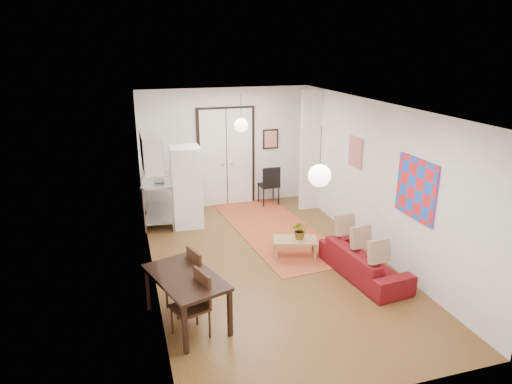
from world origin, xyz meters
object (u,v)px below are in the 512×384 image
object	(u,v)px
dining_chair_far	(189,298)
black_side_chair	(267,180)
coffee_table	(295,241)
dining_chair_near	(182,275)
dining_table	(185,281)
sofa	(364,262)
fridge	(186,187)
kitchen_counter	(159,193)

from	to	relation	value
dining_chair_far	black_side_chair	world-z (taller)	black_side_chair
coffee_table	dining_chair_near	bearing A→B (deg)	-154.01
dining_table	dining_chair_far	distance (m)	0.29
sofa	dining_chair_far	world-z (taller)	dining_chair_far
fridge	dining_chair_near	bearing A→B (deg)	-98.77
sofa	dining_table	bearing A→B (deg)	92.80
kitchen_counter	dining_table	world-z (taller)	kitchen_counter
fridge	black_side_chair	distance (m)	2.40
kitchen_counter	fridge	bearing A→B (deg)	-25.28
coffee_table	black_side_chair	distance (m)	3.17
black_side_chair	kitchen_counter	bearing A→B (deg)	10.36
dining_chair_near	dining_chair_far	bearing A→B (deg)	-18.42
coffee_table	dining_chair_near	xyz separation A→B (m)	(-2.29, -1.12, 0.23)
coffee_table	fridge	xyz separation A→B (m)	(-1.72, 2.17, 0.58)
sofa	black_side_chair	xyz separation A→B (m)	(-0.41, 4.18, 0.32)
kitchen_counter	black_side_chair	xyz separation A→B (m)	(2.74, 0.58, -0.10)
sofa	dining_chair_far	bearing A→B (deg)	97.26
kitchen_counter	black_side_chair	size ratio (longest dim) A/B	1.43
kitchen_counter	dining_chair_far	xyz separation A→B (m)	(-0.01, -4.36, -0.15)
coffee_table	kitchen_counter	bearing A→B (deg)	131.98
dining_table	dining_chair_far	xyz separation A→B (m)	(0.00, -0.26, -0.13)
coffee_table	dining_chair_near	world-z (taller)	dining_chair_near
dining_table	black_side_chair	bearing A→B (deg)	59.55
dining_chair_near	dining_chair_far	world-z (taller)	same
sofa	dining_table	size ratio (longest dim) A/B	1.20
fridge	dining_chair_near	xyz separation A→B (m)	(-0.57, -3.29, -0.36)
dining_table	black_side_chair	world-z (taller)	black_side_chair
dining_chair_near	fridge	bearing A→B (deg)	151.75
fridge	dining_chair_near	size ratio (longest dim) A/B	1.91
kitchen_counter	dining_chair_far	distance (m)	4.36
dining_table	dining_chair_far	bearing A→B (deg)	-90.00
dining_chair_far	dining_chair_near	bearing A→B (deg)	161.58
dining_chair_near	kitchen_counter	bearing A→B (deg)	161.46
sofa	dining_chair_far	xyz separation A→B (m)	(-3.17, -0.76, 0.27)
fridge	kitchen_counter	bearing A→B (deg)	147.79
black_side_chair	dining_chair_near	bearing A→B (deg)	55.40
dining_table	kitchen_counter	bearing A→B (deg)	89.89
dining_chair_far	dining_table	bearing A→B (deg)	161.58
black_side_chair	coffee_table	bearing A→B (deg)	80.02
kitchen_counter	dining_chair_near	size ratio (longest dim) A/B	1.52
sofa	dining_chair_near	bearing A→B (deg)	84.84
coffee_table	kitchen_counter	size ratio (longest dim) A/B	0.64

